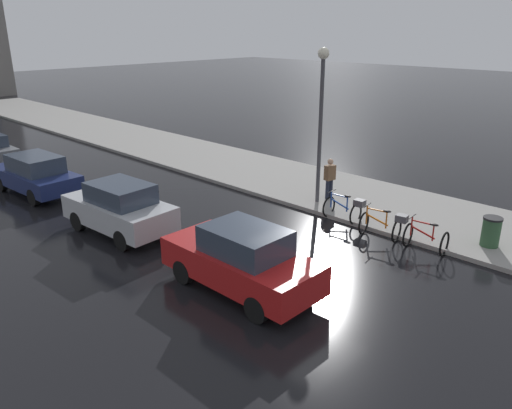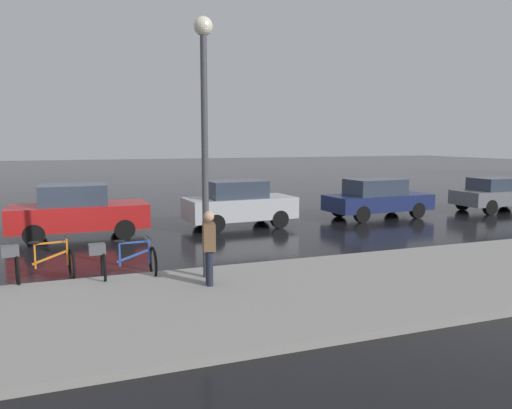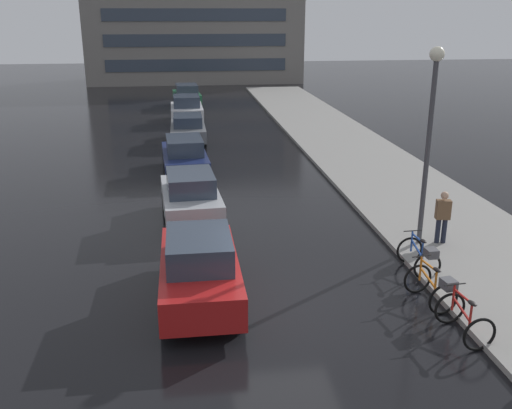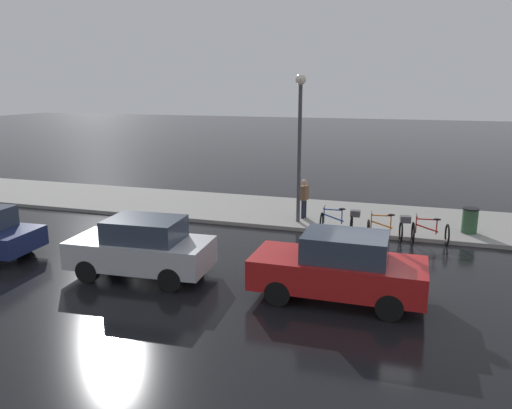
{
  "view_description": "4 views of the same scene",
  "coord_description": "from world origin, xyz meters",
  "px_view_note": "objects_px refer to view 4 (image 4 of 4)",
  "views": [
    {
      "loc": [
        -9.77,
        -7.27,
        6.3
      ],
      "look_at": [
        0.23,
        2.31,
        1.33
      ],
      "focal_mm": 35.0,
      "sensor_mm": 36.0,
      "label": 1
    },
    {
      "loc": [
        14.75,
        0.47,
        3.1
      ],
      "look_at": [
        1.97,
        5.29,
        1.34
      ],
      "focal_mm": 35.0,
      "sensor_mm": 36.0,
      "label": 2
    },
    {
      "loc": [
        -2.22,
        -11.36,
        6.44
      ],
      "look_at": [
        -0.26,
        3.56,
        1.38
      ],
      "focal_mm": 40.0,
      "sensor_mm": 36.0,
      "label": 3
    },
    {
      "loc": [
        -13.6,
        -0.85,
        5.2
      ],
      "look_at": [
        1.91,
        4.08,
        1.32
      ],
      "focal_mm": 35.0,
      "sensor_mm": 36.0,
      "label": 4
    }
  ],
  "objects_px": {
    "bicycle_nearest": "(430,233)",
    "bicycle_second": "(389,227)",
    "car_red": "(339,267)",
    "streetlamp": "(300,129)",
    "bicycle_third": "(341,221)",
    "trash_bin": "(470,222)",
    "pedestrian": "(304,198)",
    "car_silver": "(142,248)"
  },
  "relations": [
    {
      "from": "bicycle_nearest",
      "to": "streetlamp",
      "type": "bearing_deg",
      "value": 77.89
    },
    {
      "from": "bicycle_third",
      "to": "pedestrian",
      "type": "height_order",
      "value": "pedestrian"
    },
    {
      "from": "bicycle_second",
      "to": "car_red",
      "type": "distance_m",
      "value": 5.4
    },
    {
      "from": "car_red",
      "to": "car_silver",
      "type": "distance_m",
      "value": 5.44
    },
    {
      "from": "bicycle_second",
      "to": "streetlamp",
      "type": "bearing_deg",
      "value": 72.26
    },
    {
      "from": "bicycle_nearest",
      "to": "bicycle_second",
      "type": "height_order",
      "value": "bicycle_second"
    },
    {
      "from": "bicycle_third",
      "to": "trash_bin",
      "type": "bearing_deg",
      "value": -76.6
    },
    {
      "from": "car_red",
      "to": "pedestrian",
      "type": "height_order",
      "value": "car_red"
    },
    {
      "from": "car_red",
      "to": "streetlamp",
      "type": "distance_m",
      "value": 7.43
    },
    {
      "from": "car_red",
      "to": "car_silver",
      "type": "bearing_deg",
      "value": 90.87
    },
    {
      "from": "bicycle_nearest",
      "to": "trash_bin",
      "type": "bearing_deg",
      "value": -44.29
    },
    {
      "from": "streetlamp",
      "to": "bicycle_second",
      "type": "bearing_deg",
      "value": -107.74
    },
    {
      "from": "bicycle_second",
      "to": "bicycle_third",
      "type": "bearing_deg",
      "value": 76.51
    },
    {
      "from": "car_red",
      "to": "streetlamp",
      "type": "relative_size",
      "value": 0.75
    },
    {
      "from": "bicycle_third",
      "to": "car_red",
      "type": "distance_m",
      "value": 5.78
    },
    {
      "from": "bicycle_second",
      "to": "trash_bin",
      "type": "relative_size",
      "value": 1.41
    },
    {
      "from": "car_silver",
      "to": "pedestrian",
      "type": "bearing_deg",
      "value": -23.23
    },
    {
      "from": "bicycle_second",
      "to": "car_silver",
      "type": "xyz_separation_m",
      "value": [
        -5.39,
        6.37,
        0.34
      ]
    },
    {
      "from": "bicycle_third",
      "to": "pedestrian",
      "type": "xyz_separation_m",
      "value": [
        1.28,
        1.62,
        0.45
      ]
    },
    {
      "from": "bicycle_nearest",
      "to": "bicycle_third",
      "type": "height_order",
      "value": "bicycle_nearest"
    },
    {
      "from": "car_red",
      "to": "pedestrian",
      "type": "xyz_separation_m",
      "value": [
        7.0,
        2.4,
        0.1
      ]
    },
    {
      "from": "streetlamp",
      "to": "trash_bin",
      "type": "height_order",
      "value": "streetlamp"
    },
    {
      "from": "bicycle_third",
      "to": "car_silver",
      "type": "xyz_separation_m",
      "value": [
        -5.8,
        4.66,
        0.35
      ]
    },
    {
      "from": "bicycle_nearest",
      "to": "bicycle_second",
      "type": "distance_m",
      "value": 1.33
    },
    {
      "from": "bicycle_third",
      "to": "car_red",
      "type": "xyz_separation_m",
      "value": [
        -5.72,
        -0.78,
        0.35
      ]
    },
    {
      "from": "bicycle_second",
      "to": "trash_bin",
      "type": "xyz_separation_m",
      "value": [
        1.46,
        -2.67,
        0.02
      ]
    },
    {
      "from": "bicycle_nearest",
      "to": "streetlamp",
      "type": "distance_m",
      "value": 5.86
    },
    {
      "from": "pedestrian",
      "to": "bicycle_third",
      "type": "bearing_deg",
      "value": -128.31
    },
    {
      "from": "streetlamp",
      "to": "trash_bin",
      "type": "bearing_deg",
      "value": -86.64
    },
    {
      "from": "bicycle_nearest",
      "to": "pedestrian",
      "type": "height_order",
      "value": "pedestrian"
    },
    {
      "from": "bicycle_nearest",
      "to": "pedestrian",
      "type": "bearing_deg",
      "value": 70.88
    },
    {
      "from": "bicycle_nearest",
      "to": "pedestrian",
      "type": "distance_m",
      "value": 4.96
    },
    {
      "from": "pedestrian",
      "to": "streetlamp",
      "type": "bearing_deg",
      "value": 171.01
    },
    {
      "from": "pedestrian",
      "to": "trash_bin",
      "type": "distance_m",
      "value": 6.03
    },
    {
      "from": "bicycle_nearest",
      "to": "car_red",
      "type": "xyz_separation_m",
      "value": [
        -5.38,
        2.26,
        0.44
      ]
    },
    {
      "from": "bicycle_nearest",
      "to": "streetlamp",
      "type": "xyz_separation_m",
      "value": [
        1.02,
        4.76,
        3.27
      ]
    },
    {
      "from": "car_silver",
      "to": "streetlamp",
      "type": "height_order",
      "value": "streetlamp"
    },
    {
      "from": "car_red",
      "to": "trash_bin",
      "type": "bearing_deg",
      "value": -28.06
    },
    {
      "from": "car_red",
      "to": "bicycle_second",
      "type": "bearing_deg",
      "value": -9.97
    },
    {
      "from": "bicycle_third",
      "to": "trash_bin",
      "type": "distance_m",
      "value": 4.51
    },
    {
      "from": "car_silver",
      "to": "trash_bin",
      "type": "distance_m",
      "value": 11.35
    },
    {
      "from": "bicycle_nearest",
      "to": "trash_bin",
      "type": "relative_size",
      "value": 1.18
    }
  ]
}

